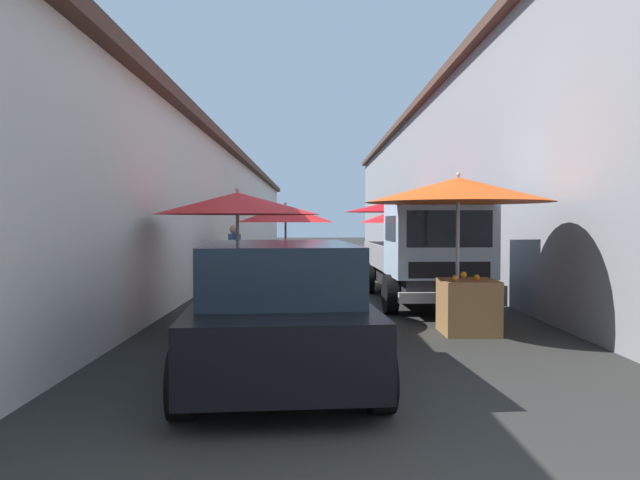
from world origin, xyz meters
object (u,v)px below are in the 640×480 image
fruit_stall_mid_lane (386,214)px  parked_scooter (259,285)px  fruit_stall_near_left (404,223)px  vendor_in_shade (234,254)px  hatchback_car (279,308)px  fruit_stall_far_left (287,222)px  fruit_stall_far_right (460,208)px  plastic_stool (282,269)px  fruit_stall_near_right (236,219)px  delivery_truck (429,255)px  vendor_by_crates (464,261)px

fruit_stall_mid_lane → parked_scooter: fruit_stall_mid_lane is taller
fruit_stall_near_left → vendor_in_shade: 4.56m
fruit_stall_near_left → vendor_in_shade: bearing=110.8°
hatchback_car → vendor_in_shade: bearing=11.4°
fruit_stall_mid_lane → vendor_in_shade: 7.76m
fruit_stall_far_left → fruit_stall_near_left: bearing=-84.7°
fruit_stall_far_right → plastic_stool: fruit_stall_far_right is taller
fruit_stall_mid_lane → plastic_stool: 5.07m
plastic_stool → vendor_in_shade: bearing=162.1°
fruit_stall_near_right → parked_scooter: (1.82, -0.19, -1.27)m
fruit_stall_far_left → delivery_truck: 4.69m
fruit_stall_mid_lane → parked_scooter: (-8.65, 3.56, -1.48)m
fruit_stall_near_left → fruit_stall_far_right: size_ratio=0.85×
fruit_stall_far_right → fruit_stall_far_left: bearing=25.1°
delivery_truck → vendor_by_crates: 0.82m
parked_scooter → fruit_stall_far_left: bearing=-6.0°
fruit_stall_far_left → fruit_stall_far_right: bearing=-154.9°
hatchback_car → vendor_in_shade: (7.24, 1.46, 0.19)m
fruit_stall_far_right → delivery_truck: size_ratio=0.56×
delivery_truck → fruit_stall_far_right: bearing=178.7°
parked_scooter → fruit_stall_near_right: bearing=174.0°
parked_scooter → delivery_truck: bearing=-90.1°
fruit_stall_near_right → plastic_stool: fruit_stall_near_right is taller
fruit_stall_near_left → vendor_in_shade: fruit_stall_near_left is taller
fruit_stall_near_right → parked_scooter: size_ratio=1.57×
fruit_stall_mid_lane → plastic_stool: (-3.41, 3.39, -1.61)m
fruit_stall_far_left → vendor_in_shade: 1.90m
fruit_stall_far_left → plastic_stool: bearing=7.3°
fruit_stall_far_left → vendor_in_shade: size_ratio=1.56×
fruit_stall_near_left → vendor_by_crates: (-4.53, -0.39, -0.70)m
fruit_stall_mid_lane → vendor_in_shade: (-6.35, 4.34, -1.01)m
vendor_by_crates → parked_scooter: vendor_by_crates is taller
fruit_stall_far_left → delivery_truck: (-3.62, -2.92, -0.62)m
fruit_stall_near_left → vendor_by_crates: size_ratio=1.44×
fruit_stall_mid_lane → delivery_truck: size_ratio=0.58×
fruit_stall_mid_lane → delivery_truck: (-8.66, 0.26, -0.89)m
fruit_stall_far_left → fruit_stall_near_right: size_ratio=0.94×
fruit_stall_near_right → fruit_stall_mid_lane: (10.47, -3.75, 0.22)m
hatchback_car → fruit_stall_far_right: bearing=-46.7°
fruit_stall_near_right → plastic_stool: bearing=-2.9°
fruit_stall_far_right → delivery_truck: fruit_stall_far_right is taller
fruit_stall_near_right → fruit_stall_mid_lane: size_ratio=0.92×
delivery_truck → vendor_by_crates: delivery_truck is taller
vendor_by_crates → parked_scooter: size_ratio=0.97×
parked_scooter → fruit_stall_near_left: bearing=-41.4°
hatchback_car → fruit_stall_mid_lane: bearing=-12.0°
fruit_stall_far_right → vendor_by_crates: size_ratio=1.70×
vendor_by_crates → vendor_in_shade: (2.93, 4.60, -0.03)m
hatchback_car → plastic_stool: (10.18, 0.51, -0.41)m
hatchback_car → vendor_in_shade: vendor_in_shade is taller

